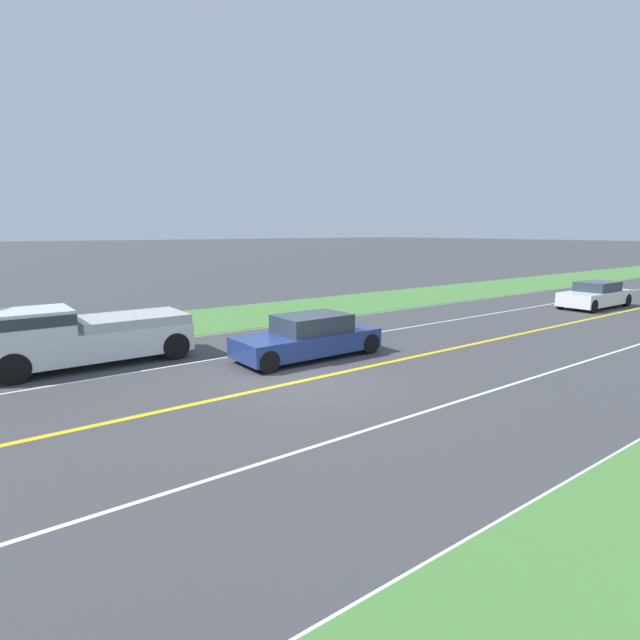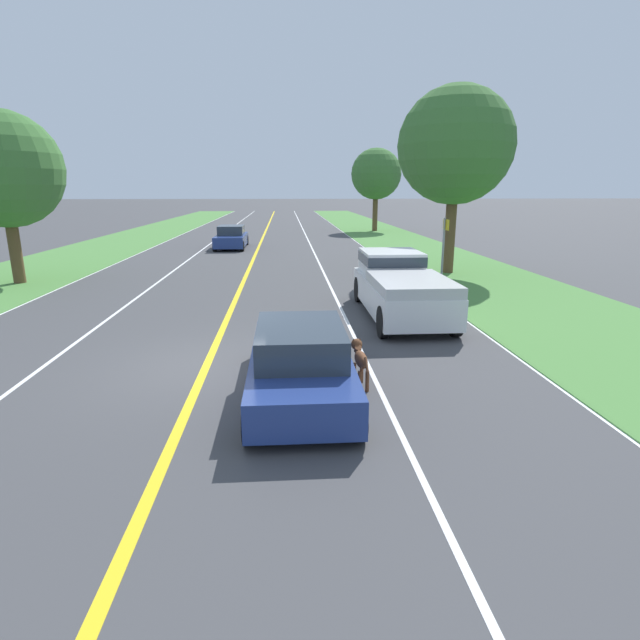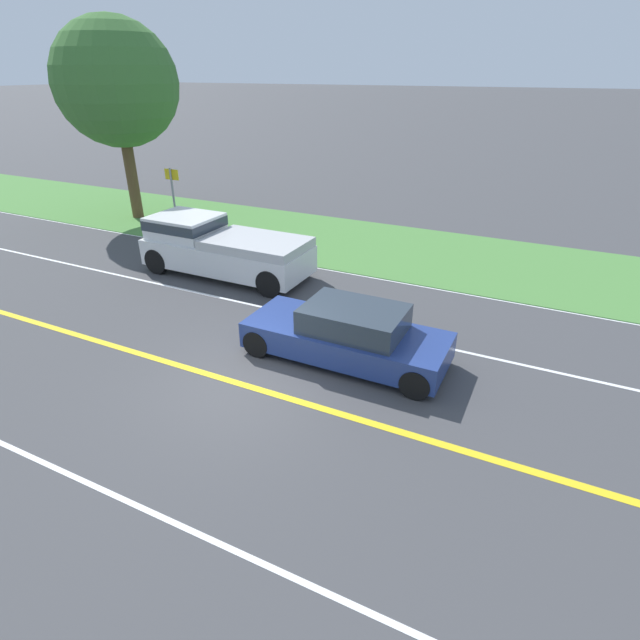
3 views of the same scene
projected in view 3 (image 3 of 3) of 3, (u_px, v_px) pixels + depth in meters
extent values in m
plane|color=#424244|center=(244.00, 385.00, 10.68)|extent=(400.00, 400.00, 0.00)
cube|color=yellow|center=(244.00, 385.00, 10.68)|extent=(0.18, 160.00, 0.01)
cube|color=white|center=(365.00, 276.00, 16.28)|extent=(0.14, 160.00, 0.01)
cube|color=white|center=(317.00, 319.00, 13.48)|extent=(0.10, 160.00, 0.01)
cube|color=white|center=(119.00, 498.00, 7.88)|extent=(0.10, 160.00, 0.01)
cube|color=#4C843D|center=(394.00, 249.00, 18.68)|extent=(6.00, 160.00, 0.03)
cube|color=navy|center=(346.00, 340.00, 11.47)|extent=(1.80, 4.66, 0.61)
cube|color=#2D3842|center=(354.00, 319.00, 11.13)|extent=(1.54, 2.24, 0.55)
cylinder|color=black|center=(291.00, 316.00, 12.94)|extent=(0.22, 0.65, 0.65)
cylinder|color=black|center=(436.00, 348.00, 11.44)|extent=(0.22, 0.65, 0.65)
cylinder|color=black|center=(257.00, 343.00, 11.64)|extent=(0.22, 0.65, 0.65)
cylinder|color=black|center=(415.00, 384.00, 10.14)|extent=(0.22, 0.65, 0.65)
ellipsoid|color=brown|center=(358.00, 315.00, 12.43)|extent=(0.26, 0.68, 0.30)
cylinder|color=brown|center=(350.00, 325.00, 12.73)|extent=(0.07, 0.07, 0.41)
cylinder|color=brown|center=(368.00, 328.00, 12.57)|extent=(0.07, 0.07, 0.41)
cylinder|color=brown|center=(348.00, 328.00, 12.60)|extent=(0.07, 0.07, 0.41)
cylinder|color=brown|center=(366.00, 331.00, 12.45)|extent=(0.07, 0.07, 0.41)
cylinder|color=brown|center=(348.00, 309.00, 12.47)|extent=(0.15, 0.19, 0.18)
sphere|color=brown|center=(344.00, 306.00, 12.48)|extent=(0.24, 0.24, 0.22)
ellipsoid|color=#331E14|center=(338.00, 306.00, 12.54)|extent=(0.11, 0.11, 0.09)
cone|color=#55301C|center=(345.00, 302.00, 12.49)|extent=(0.08, 0.08, 0.10)
cone|color=#55301C|center=(343.00, 304.00, 12.38)|extent=(0.08, 0.08, 0.10)
cylinder|color=brown|center=(375.00, 317.00, 12.27)|extent=(0.07, 0.25, 0.25)
cube|color=silver|center=(227.00, 255.00, 16.13)|extent=(2.07, 5.48, 0.83)
cube|color=silver|center=(186.00, 226.00, 16.41)|extent=(1.82, 2.07, 0.70)
cube|color=#2D3842|center=(185.00, 223.00, 16.36)|extent=(1.84, 2.10, 0.31)
cube|color=beige|center=(256.00, 243.00, 15.42)|extent=(2.02, 3.12, 0.29)
cylinder|color=black|center=(194.00, 245.00, 17.85)|extent=(0.22, 0.83, 0.83)
cylinder|color=black|center=(300.00, 264.00, 16.14)|extent=(0.22, 0.83, 0.83)
cylinder|color=black|center=(157.00, 261.00, 16.33)|extent=(0.22, 0.83, 0.83)
cylinder|color=black|center=(269.00, 284.00, 14.63)|extent=(0.22, 0.83, 0.83)
cylinder|color=brown|center=(131.00, 173.00, 21.82)|extent=(0.48, 0.48, 3.91)
sphere|color=#3D7033|center=(116.00, 83.00, 20.21)|extent=(4.99, 4.99, 4.99)
cylinder|color=gray|center=(174.00, 203.00, 19.60)|extent=(0.08, 0.08, 2.67)
cube|color=yellow|center=(172.00, 174.00, 19.15)|extent=(0.03, 0.64, 0.40)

